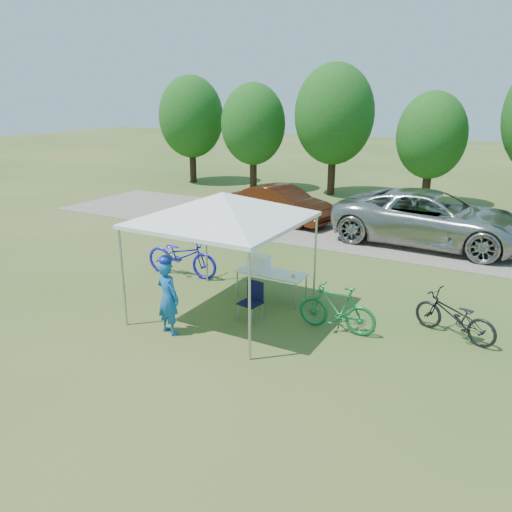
{
  "coord_description": "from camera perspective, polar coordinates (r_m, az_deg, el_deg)",
  "views": [
    {
      "loc": [
        5.56,
        -8.55,
        4.64
      ],
      "look_at": [
        -0.32,
        2.0,
        0.73
      ],
      "focal_mm": 35.0,
      "sensor_mm": 36.0,
      "label": 1
    }
  ],
  "objects": [
    {
      "name": "bike_blue",
      "position": [
        13.43,
        -8.47,
        0.03
      ],
      "size": [
        2.15,
        0.91,
        1.1
      ],
      "primitive_type": "imported",
      "rotation": [
        0.0,
        0.0,
        1.66
      ],
      "color": "#1D16C6",
      "rests_on": "ground"
    },
    {
      "name": "gravel_strip",
      "position": [
        18.06,
        10.22,
        2.81
      ],
      "size": [
        24.0,
        5.0,
        0.02
      ],
      "primitive_type": "cube",
      "color": "gray",
      "rests_on": "ground"
    },
    {
      "name": "bike_dark",
      "position": [
        10.72,
        21.75,
        -6.41
      ],
      "size": [
        1.81,
        1.14,
        0.9
      ],
      "primitive_type": "imported",
      "rotation": [
        0.0,
        0.0,
        -1.91
      ],
      "color": "black",
      "rests_on": "ground"
    },
    {
      "name": "folding_chair",
      "position": [
        10.74,
        -0.38,
        -4.75
      ],
      "size": [
        0.49,
        0.5,
        0.84
      ],
      "rotation": [
        0.0,
        0.0,
        -0.15
      ],
      "color": "black",
      "rests_on": "ground"
    },
    {
      "name": "sedan",
      "position": [
        19.04,
        3.0,
        5.96
      ],
      "size": [
        4.29,
        2.23,
        1.35
      ],
      "primitive_type": "imported",
      "rotation": [
        0.0,
        0.0,
        1.36
      ],
      "color": "#461B0B",
      "rests_on": "gravel_strip"
    },
    {
      "name": "bike_green",
      "position": [
        10.34,
        9.23,
        -5.91
      ],
      "size": [
        1.65,
        0.48,
        0.99
      ],
      "primitive_type": "imported",
      "rotation": [
        0.0,
        0.0,
        -1.56
      ],
      "color": "#19733A",
      "rests_on": "ground"
    },
    {
      "name": "minivan",
      "position": [
        16.95,
        19.4,
        4.1
      ],
      "size": [
        6.26,
        3.06,
        1.71
      ],
      "primitive_type": "imported",
      "rotation": [
        0.0,
        0.0,
        1.54
      ],
      "color": "#A7A7A2",
      "rests_on": "gravel_strip"
    },
    {
      "name": "ground",
      "position": [
        11.2,
        -3.58,
        -6.54
      ],
      "size": [
        100.0,
        100.0,
        0.0
      ],
      "primitive_type": "plane",
      "color": "#2D5119",
      "rests_on": "ground"
    },
    {
      "name": "cyclist",
      "position": [
        10.16,
        -10.03,
        -4.69
      ],
      "size": [
        0.63,
        0.48,
        1.55
      ],
      "primitive_type": "imported",
      "rotation": [
        0.0,
        0.0,
        2.93
      ],
      "color": "#1459A6",
      "rests_on": "ground"
    },
    {
      "name": "ice_cream_cup",
      "position": [
        11.41,
        4.29,
        -2.3
      ],
      "size": [
        0.08,
        0.08,
        0.06
      ],
      "primitive_type": "cylinder",
      "color": "gold",
      "rests_on": "folding_table"
    },
    {
      "name": "cooler",
      "position": [
        11.8,
        0.34,
        -0.8
      ],
      "size": [
        0.49,
        0.33,
        0.35
      ],
      "color": "white",
      "rests_on": "folding_table"
    },
    {
      "name": "canopy",
      "position": [
        10.39,
        -3.86,
        6.89
      ],
      "size": [
        4.53,
        4.53,
        3.0
      ],
      "color": "#A5A5AA",
      "rests_on": "ground"
    },
    {
      "name": "folding_table",
      "position": [
        11.72,
        1.78,
        -2.08
      ],
      "size": [
        1.62,
        0.68,
        0.67
      ],
      "color": "white",
      "rests_on": "ground"
    },
    {
      "name": "treeline",
      "position": [
        23.37,
        15.09,
        14.65
      ],
      "size": [
        24.89,
        4.28,
        6.3
      ],
      "color": "#382314",
      "rests_on": "ground"
    }
  ]
}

